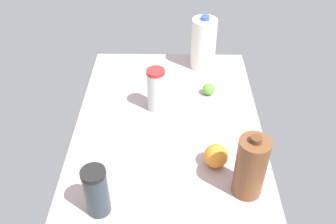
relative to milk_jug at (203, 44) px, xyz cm
name	(u,v)px	position (x,y,z in cm)	size (l,w,h in cm)	color
countertop	(168,134)	(49.08, -16.48, -14.14)	(120.00, 76.00, 3.00)	#B29899
milk_jug	(203,44)	(0.00, 0.00, 0.00)	(12.00, 12.00, 26.85)	white
tumbler_cup	(156,90)	(34.14, -21.69, -2.93)	(7.73, 7.73, 19.35)	silver
shaker_bottle	(96,191)	(87.13, -38.18, -3.43)	(7.82, 7.82, 18.34)	#2A393E
chocolate_milk_jug	(251,167)	(78.54, 10.56, -1.08)	(10.14, 10.14, 24.68)	brown
orange_loose	(216,156)	(66.81, 1.00, -8.27)	(8.73, 8.73, 8.73)	orange
lime_far_back	(209,89)	(23.76, 1.51, -9.89)	(5.50, 5.50, 5.50)	#5EBC36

